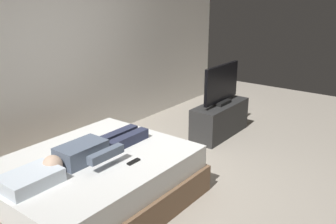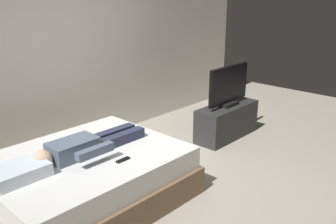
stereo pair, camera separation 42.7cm
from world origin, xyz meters
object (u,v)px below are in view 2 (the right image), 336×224
(tv_stand, at_px, (227,121))
(bed, at_px, (86,179))
(person, at_px, (85,146))
(tv, at_px, (229,87))
(pillow, at_px, (19,172))
(remote, at_px, (123,160))

(tv_stand, bearing_deg, bed, 179.05)
(bed, xyz_separation_m, person, (0.03, 0.01, 0.36))
(bed, relative_size, tv, 2.25)
(bed, bearing_deg, tv, -0.95)
(pillow, distance_m, tv, 3.17)
(person, bearing_deg, bed, -165.47)
(remote, height_order, tv_stand, remote)
(bed, bearing_deg, remote, -65.63)
(bed, relative_size, remote, 13.21)
(pillow, distance_m, remote, 0.94)
(pillow, distance_m, person, 0.70)
(bed, height_order, pillow, pillow)
(remote, bearing_deg, pillow, 154.97)
(remote, bearing_deg, bed, 114.37)
(pillow, xyz_separation_m, tv_stand, (3.16, -0.04, -0.35))
(bed, xyz_separation_m, pillow, (-0.67, -0.00, 0.34))
(pillow, relative_size, tv, 0.55)
(bed, height_order, person, person)
(pillow, xyz_separation_m, person, (0.70, 0.01, 0.02))
(remote, distance_m, tv, 2.35)
(pillow, height_order, tv, tv)
(bed, distance_m, tv_stand, 2.49)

